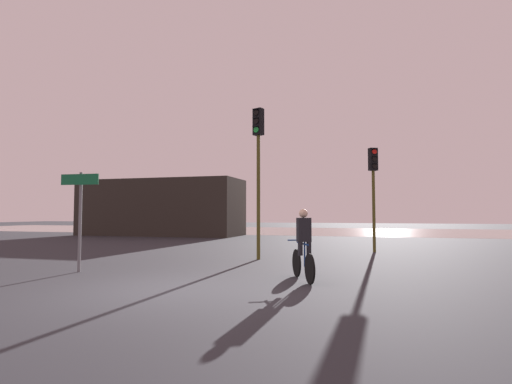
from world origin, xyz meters
TOP-DOWN VIEW (x-y plane):
  - ground_plane at (0.00, 0.00)m, footprint 120.00×120.00m
  - water_strip at (0.00, 28.19)m, footprint 80.00×16.00m
  - distant_building at (-10.28, 18.19)m, footprint 11.39×4.00m
  - traffic_light_far_right at (4.11, 9.35)m, footprint 0.39×0.41m
  - traffic_light_center at (0.39, 5.67)m, footprint 0.38×0.40m
  - direction_sign_post at (-3.33, 1.64)m, footprint 1.10×0.14m
  - cyclist at (2.51, 1.90)m, footprint 0.81×1.56m

SIDE VIEW (x-z plane):
  - ground_plane at x=0.00m, z-range 0.00..0.00m
  - water_strip at x=0.00m, z-range 0.00..0.01m
  - cyclist at x=2.51m, z-range 0.01..1.63m
  - direction_sign_post at x=-3.33m, z-range 0.40..3.00m
  - distant_building at x=-10.28m, z-range 0.00..3.89m
  - traffic_light_far_right at x=4.11m, z-range 0.82..4.95m
  - traffic_light_center at x=0.39m, z-range 0.95..6.00m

